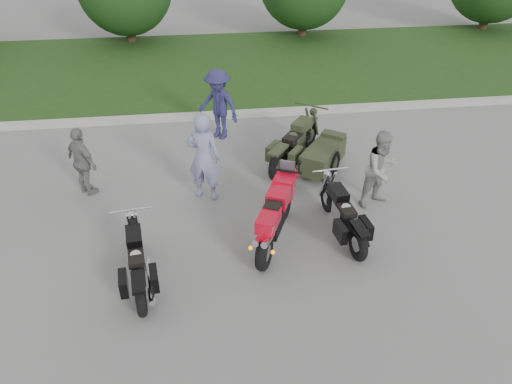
{
  "coord_description": "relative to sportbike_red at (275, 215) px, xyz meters",
  "views": [
    {
      "loc": [
        -0.57,
        -7.16,
        5.98
      ],
      "look_at": [
        0.44,
        0.76,
        0.8
      ],
      "focal_mm": 35.0,
      "sensor_mm": 36.0,
      "label": 1
    }
  ],
  "objects": [
    {
      "name": "cruiser_sidecar",
      "position": [
        1.25,
        2.63,
        -0.18
      ],
      "size": [
        2.03,
        2.33,
        0.97
      ],
      "rotation": [
        0.0,
        0.0,
        -0.63
      ],
      "color": "black",
      "rests_on": "ground"
    },
    {
      "name": "grass_strip",
      "position": [
        -0.73,
        9.95,
        -0.56
      ],
      "size": [
        60.0,
        8.0,
        0.14
      ],
      "primitive_type": "cube",
      "color": "#2E551D",
      "rests_on": "ground"
    },
    {
      "name": "person_denim",
      "position": [
        -0.75,
        4.57,
        0.29
      ],
      "size": [
        1.35,
        1.3,
        1.84
      ],
      "primitive_type": "imported",
      "rotation": [
        0.0,
        0.0,
        -0.71
      ],
      "color": "navy",
      "rests_on": "ground"
    },
    {
      "name": "cruiser_right",
      "position": [
        1.34,
        0.04,
        -0.2
      ],
      "size": [
        0.5,
        2.19,
        0.84
      ],
      "rotation": [
        0.0,
        0.0,
        0.11
      ],
      "color": "black",
      "rests_on": "ground"
    },
    {
      "name": "person_grey",
      "position": [
        2.36,
        1.03,
        0.2
      ],
      "size": [
        0.99,
        0.89,
        1.67
      ],
      "primitive_type": "imported",
      "rotation": [
        0.0,
        0.0,
        0.39
      ],
      "color": "#9B9C97",
      "rests_on": "ground"
    },
    {
      "name": "person_back",
      "position": [
        -3.78,
        2.22,
        0.14
      ],
      "size": [
        0.91,
        0.92,
        1.56
      ],
      "primitive_type": "imported",
      "rotation": [
        0.0,
        0.0,
        2.34
      ],
      "color": "gray",
      "rests_on": "ground"
    },
    {
      "name": "ground",
      "position": [
        -0.73,
        -0.2,
        -0.63
      ],
      "size": [
        80.0,
        80.0,
        0.0
      ],
      "primitive_type": "plane",
      "color": "gray",
      "rests_on": "ground"
    },
    {
      "name": "person_stripe",
      "position": [
        -1.22,
        1.73,
        0.34
      ],
      "size": [
        0.83,
        0.69,
        1.95
      ],
      "primitive_type": "imported",
      "rotation": [
        0.0,
        0.0,
        2.78
      ],
      "color": "#8B92BE",
      "rests_on": "ground"
    },
    {
      "name": "cruiser_left",
      "position": [
        -2.46,
        -0.83,
        -0.21
      ],
      "size": [
        0.51,
        2.14,
        0.83
      ],
      "rotation": [
        0.0,
        0.0,
        0.12
      ],
      "color": "black",
      "rests_on": "ground"
    },
    {
      "name": "curb",
      "position": [
        -0.73,
        5.8,
        -0.56
      ],
      "size": [
        60.0,
        0.3,
        0.15
      ],
      "primitive_type": "cube",
      "color": "#B8B6AD",
      "rests_on": "ground"
    },
    {
      "name": "sportbike_red",
      "position": [
        0.0,
        0.0,
        0.0
      ],
      "size": [
        1.09,
        2.15,
        1.08
      ],
      "rotation": [
        0.0,
        0.0,
        -0.41
      ],
      "color": "black",
      "rests_on": "ground"
    }
  ]
}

